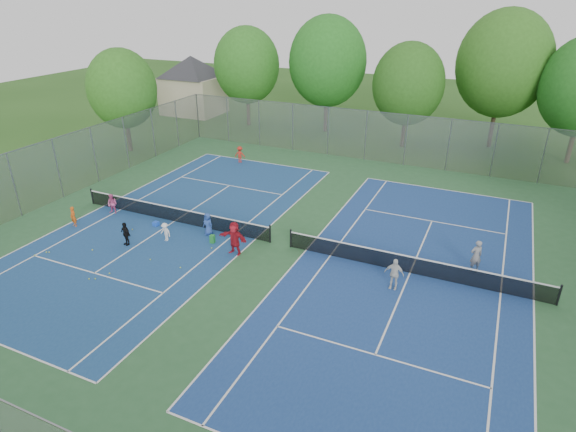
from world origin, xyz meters
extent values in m
plane|color=#265119|center=(0.00, 0.00, 0.00)|extent=(120.00, 120.00, 0.00)
cube|color=#2A5932|center=(0.00, 0.00, 0.01)|extent=(32.00, 32.00, 0.01)
cube|color=navy|center=(-7.00, 0.00, 0.02)|extent=(10.97, 23.77, 0.01)
cube|color=navy|center=(7.00, 0.00, 0.02)|extent=(10.97, 23.77, 0.01)
cube|color=black|center=(-7.00, 0.00, 0.46)|extent=(12.87, 0.10, 0.91)
cube|color=black|center=(7.00, 0.00, 0.46)|extent=(12.87, 0.10, 0.91)
cube|color=gray|center=(0.00, 16.00, 2.00)|extent=(32.00, 0.10, 4.00)
cube|color=gray|center=(-16.00, 0.00, 2.00)|extent=(0.10, 32.00, 4.00)
cube|color=#B7A88C|center=(-22.00, 24.00, 2.00)|extent=(6.00, 5.00, 4.00)
pyramid|color=#2D2D33|center=(-22.00, 24.00, 6.20)|extent=(11.03, 11.03, 2.20)
cylinder|color=#443326|center=(-14.00, 22.00, 1.75)|extent=(0.36, 0.36, 3.50)
ellipsoid|color=#2A671D|center=(-14.00, 22.00, 5.90)|extent=(6.40, 6.40, 7.36)
cylinder|color=#443326|center=(-6.00, 23.00, 1.93)|extent=(0.36, 0.36, 3.85)
ellipsoid|color=#22661D|center=(-6.00, 23.00, 6.55)|extent=(7.20, 7.20, 8.28)
cylinder|color=#443326|center=(2.00, 21.00, 1.57)|extent=(0.36, 0.36, 3.15)
ellipsoid|color=#285919|center=(2.00, 21.00, 5.40)|extent=(6.00, 6.00, 6.90)
cylinder|color=#443326|center=(9.00, 24.00, 2.10)|extent=(0.36, 0.36, 4.20)
ellipsoid|color=#2D5E1B|center=(9.00, 24.00, 7.05)|extent=(7.60, 7.60, 8.74)
cylinder|color=#443326|center=(15.00, 22.00, 1.75)|extent=(0.36, 0.36, 3.50)
cylinder|color=#443326|center=(-19.00, 10.00, 1.57)|extent=(0.36, 0.36, 3.15)
ellipsoid|color=#2D651D|center=(-19.00, 10.00, 5.25)|extent=(5.60, 5.60, 6.44)
cube|color=blue|center=(-7.64, -0.90, 0.13)|extent=(0.32, 0.32, 0.26)
cube|color=green|center=(-3.46, -1.34, 0.23)|extent=(0.26, 0.26, 0.47)
imported|color=#DD5514|center=(-11.91, -2.92, 0.61)|extent=(0.50, 0.39, 1.22)
imported|color=#D3528C|center=(-11.13, -0.60, 0.64)|extent=(0.68, 0.57, 1.27)
imported|color=silver|center=(-5.93, -2.17, 0.53)|extent=(0.74, 0.50, 1.07)
imported|color=black|center=(-7.58, -3.43, 0.67)|extent=(0.84, 0.51, 1.33)
imported|color=#294897|center=(-4.20, -0.60, 0.66)|extent=(0.71, 0.53, 1.32)
imported|color=#AD1826|center=(-1.76, -1.83, 0.90)|extent=(1.72, 0.71, 1.81)
imported|color=red|center=(-8.85, 11.17, 0.66)|extent=(0.94, 0.66, 1.33)
imported|color=gray|center=(9.79, 1.54, 0.83)|extent=(0.72, 0.66, 1.66)
imported|color=silver|center=(6.53, -1.63, 0.77)|extent=(0.91, 0.39, 1.55)
sphere|color=yellow|center=(-10.68, -5.86, 0.03)|extent=(0.07, 0.07, 0.07)
sphere|color=gold|center=(-8.50, -1.95, 0.03)|extent=(0.07, 0.07, 0.07)
sphere|color=#A8C72E|center=(-6.55, -6.81, 0.03)|extent=(0.07, 0.07, 0.07)
sphere|color=gold|center=(-6.27, -6.16, 0.03)|extent=(0.07, 0.07, 0.07)
sphere|color=#A7C82E|center=(-11.08, -6.41, 0.03)|extent=(0.07, 0.07, 0.07)
sphere|color=#C0D531|center=(-3.15, -1.92, 0.03)|extent=(0.07, 0.07, 0.07)
sphere|color=#CAEF37|center=(-3.47, -4.27, 0.03)|extent=(0.07, 0.07, 0.07)
sphere|color=#C9EF37|center=(-3.73, -1.14, 0.03)|extent=(0.07, 0.07, 0.07)
sphere|color=#AFCF30|center=(-6.81, -6.94, 0.03)|extent=(0.07, 0.07, 0.07)
sphere|color=#A1C12C|center=(-5.33, -4.27, 0.03)|extent=(0.07, 0.07, 0.07)
sphere|color=#ACC42D|center=(-10.81, -5.91, 0.03)|extent=(0.07, 0.07, 0.07)
sphere|color=#CFDD33|center=(-8.79, -4.73, 0.03)|extent=(0.07, 0.07, 0.07)
camera|label=1|loc=(9.89, -20.70, 12.49)|focal=30.00mm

